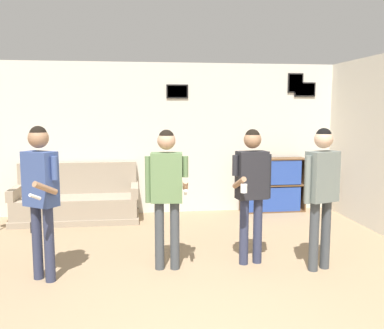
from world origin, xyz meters
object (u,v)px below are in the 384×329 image
at_px(person_player_foreground_center, 167,185).
at_px(person_spectator_near_bookshelf, 322,184).
at_px(couch, 77,202).
at_px(bottle_on_floor, 32,227).
at_px(person_player_foreground_left, 40,187).
at_px(bookshelf, 273,185).
at_px(person_watcher_holding_cup, 252,182).

height_order(person_player_foreground_center, person_spectator_near_bookshelf, person_spectator_near_bookshelf).
xyz_separation_m(couch, bottle_on_floor, (-0.59, -0.67, -0.22)).
bearing_deg(person_spectator_near_bookshelf, person_player_foreground_left, 178.43).
distance_m(person_player_foreground_left, person_spectator_near_bookshelf, 3.15).
bearing_deg(person_player_foreground_left, couch, 89.63).
xyz_separation_m(couch, person_player_foreground_center, (1.36, -2.44, 0.70)).
bearing_deg(person_player_foreground_left, person_player_foreground_center, 6.37).
xyz_separation_m(bookshelf, person_spectator_near_bookshelf, (-0.36, -2.87, 0.53)).
bearing_deg(person_player_foreground_center, person_watcher_holding_cup, 3.02).
relative_size(person_player_foreground_left, bottle_on_floor, 7.41).
relative_size(bookshelf, person_spectator_near_bookshelf, 0.71).
height_order(bookshelf, person_watcher_holding_cup, person_watcher_holding_cup).
distance_m(bookshelf, person_player_foreground_center, 3.43).
bearing_deg(person_watcher_holding_cup, couch, 134.91).
bearing_deg(person_spectator_near_bookshelf, person_player_foreground_center, 172.31).
bearing_deg(bookshelf, person_player_foreground_center, -129.05).
bearing_deg(bookshelf, bottle_on_floor, -168.08).
xyz_separation_m(person_spectator_near_bookshelf, bottle_on_floor, (-3.72, 2.01, -0.93)).
bearing_deg(couch, person_player_foreground_center, -60.94).
height_order(couch, bottle_on_floor, couch).
bearing_deg(bookshelf, person_spectator_near_bookshelf, -97.16).
distance_m(person_player_foreground_center, person_watcher_holding_cup, 1.03).
height_order(person_player_foreground_center, bottle_on_floor, person_player_foreground_center).
distance_m(couch, bottle_on_floor, 0.92).
relative_size(person_player_foreground_left, person_player_foreground_center, 1.03).
distance_m(person_spectator_near_bookshelf, bottle_on_floor, 4.33).
distance_m(bookshelf, person_spectator_near_bookshelf, 2.94).
height_order(bookshelf, bottle_on_floor, bookshelf).
relative_size(person_player_foreground_center, person_spectator_near_bookshelf, 0.99).
bearing_deg(bottle_on_floor, person_spectator_near_bookshelf, -28.40).
bearing_deg(person_watcher_holding_cup, bookshelf, 66.70).
bearing_deg(person_watcher_holding_cup, person_spectator_near_bookshelf, -21.39).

